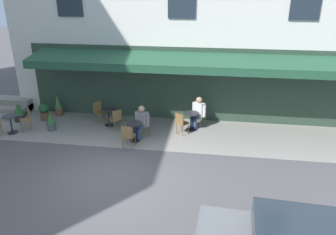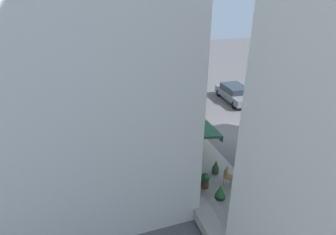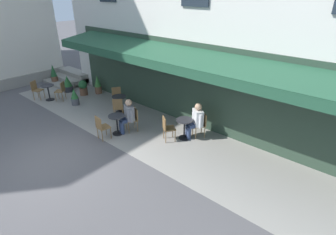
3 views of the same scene
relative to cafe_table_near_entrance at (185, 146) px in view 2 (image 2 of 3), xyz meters
The scene contains 24 objects.
ground_plane 3.99m from the cafe_table_near_entrance, 108.27° to the left, with size 70.00×70.00×0.00m, color #565456.
sidewalk_cafe_terrace 4.53m from the cafe_table_near_entrance, behind, with size 20.50×3.20×0.01m, color gray.
cafe_building_facade 10.45m from the cafe_table_near_entrance, 132.43° to the right, with size 20.00×10.70×15.00m.
back_alley_steps 5.43m from the cafe_table_near_entrance, ahead, with size 2.40×1.75×0.60m.
cafe_table_near_entrance is the anchor object (origin of this frame).
cafe_chair_wicker_kerbside 0.63m from the cafe_table_near_entrance, 135.91° to the left, with size 0.57×0.57×0.91m.
cafe_chair_wicker_corner_left 0.63m from the cafe_table_near_entrance, 30.15° to the right, with size 0.55×0.55×0.91m.
cafe_table_mid_terrace 3.90m from the cafe_table_near_entrance, 19.78° to the left, with size 0.60×0.60×0.75m.
cafe_chair_wicker_corner_right 4.52m from the cafe_table_near_entrance, 21.30° to the left, with size 0.55×0.55×0.91m.
cafe_chair_wicker_near_door 3.31m from the cafe_table_near_entrance, 16.29° to the left, with size 0.56×0.56×0.91m.
cafe_table_streetside 3.50m from the cafe_table_near_entrance, behind, with size 0.60×0.60×0.75m.
cafe_chair_wicker_facing_street 3.16m from the cafe_table_near_entrance, behind, with size 0.56×0.56×0.91m.
cafe_chair_wicker_under_awning 3.90m from the cafe_table_near_entrance, behind, with size 0.56×0.56×0.91m.
cafe_table_far_end 1.93m from the cafe_table_near_entrance, 137.76° to the left, with size 0.60×0.60×0.75m.
cafe_chair_wicker_back_row 2.34m from the cafe_table_near_entrance, 124.92° to the left, with size 0.45×0.45×0.91m.
cafe_chair_wicker_by_window 1.83m from the cafe_table_near_entrance, 156.90° to the left, with size 0.53×0.53×0.91m.
seated_patron_in_white 3.76m from the cafe_table_near_entrance, behind, with size 0.63×0.65×1.32m.
seated_companion_in_grey 1.85m from the cafe_table_near_entrance, 150.20° to the left, with size 0.61×0.63×1.30m.
potted_plant_mid_terrace 5.81m from the cafe_table_near_entrance, ahead, with size 0.36×0.36×1.09m.
potted_plant_under_sign 4.08m from the cafe_table_near_entrance, ahead, with size 0.48×0.48×0.84m.
potted_plant_entrance_right 2.76m from the cafe_table_near_entrance, 16.46° to the right, with size 0.34×0.34×0.97m.
potted_plant_by_steps 3.03m from the cafe_table_near_entrance, ahead, with size 0.42×0.42×0.76m.
potted_plant_entrance_left 2.37m from the cafe_table_near_entrance, 20.33° to the left, with size 0.35×0.35×0.78m.
parked_car_grey 9.47m from the cafe_table_near_entrance, 132.07° to the left, with size 4.40×2.06×1.33m.
Camera 2 is at (13.39, -8.75, 8.43)m, focal length 28.65 mm.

